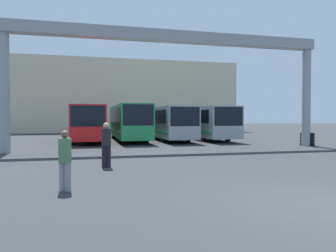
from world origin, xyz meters
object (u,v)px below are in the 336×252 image
object	(u,v)px
bus_slot_0	(88,121)
bus_slot_1	(128,120)
bus_slot_2	(166,121)
traffic_cone	(108,148)
bus_slot_3	(202,121)
pedestrian_near_right	(65,159)
pedestrian_mid_left	(106,144)
tire_stack	(307,139)

from	to	relation	value
bus_slot_0	bus_slot_1	xyz separation A→B (m)	(3.54, 0.77, 0.07)
bus_slot_2	traffic_cone	bearing A→B (deg)	-119.11
bus_slot_3	pedestrian_near_right	xyz separation A→B (m)	(-11.33, -20.08, -0.84)
pedestrian_near_right	pedestrian_mid_left	distance (m)	4.31
traffic_cone	bus_slot_2	bearing A→B (deg)	60.89
pedestrian_near_right	bus_slot_1	bearing A→B (deg)	-75.75
bus_slot_3	pedestrian_mid_left	size ratio (longest dim) A/B	6.59
bus_slot_1	bus_slot_3	world-z (taller)	bus_slot_1
bus_slot_0	bus_slot_2	distance (m)	7.15
bus_slot_2	bus_slot_1	bearing A→B (deg)	-174.93
bus_slot_1	pedestrian_near_right	size ratio (longest dim) A/B	6.97
bus_slot_3	pedestrian_near_right	distance (m)	23.07
bus_slot_1	bus_slot_2	bearing A→B (deg)	5.07
bus_slot_2	pedestrian_near_right	bearing A→B (deg)	-111.10
bus_slot_2	tire_stack	size ratio (longest dim) A/B	11.84
pedestrian_mid_left	traffic_cone	size ratio (longest dim) A/B	3.05
bus_slot_0	bus_slot_3	world-z (taller)	bus_slot_0
bus_slot_0	pedestrian_mid_left	xyz separation A→B (m)	(0.64, -15.04, -0.76)
bus_slot_0	bus_slot_1	size ratio (longest dim) A/B	0.87
bus_slot_2	bus_slot_3	bearing A→B (deg)	-2.03
bus_slot_3	pedestrian_near_right	bearing A→B (deg)	-119.44
bus_slot_2	tire_stack	world-z (taller)	bus_slot_2
pedestrian_mid_left	tire_stack	bearing A→B (deg)	13.63
bus_slot_1	pedestrian_near_right	distance (m)	20.36
pedestrian_mid_left	tire_stack	xyz separation A→B (m)	(14.92, 7.19, -0.49)
bus_slot_1	bus_slot_3	xyz separation A→B (m)	(7.07, 0.19, -0.07)
bus_slot_0	bus_slot_3	bearing A→B (deg)	5.14
pedestrian_near_right	bus_slot_3	bearing A→B (deg)	-93.11
bus_slot_3	traffic_cone	xyz separation A→B (m)	(-9.54, -10.66, -1.43)
bus_slot_1	bus_slot_2	size ratio (longest dim) A/B	0.95
bus_slot_3	pedestrian_near_right	size ratio (longest dim) A/B	7.20
bus_slot_3	bus_slot_1	bearing A→B (deg)	-178.47
bus_slot_2	pedestrian_near_right	xyz separation A→B (m)	(-7.79, -20.20, -0.83)
bus_slot_2	traffic_cone	distance (m)	12.42
pedestrian_mid_left	bus_slot_2	bearing A→B (deg)	56.13
bus_slot_3	tire_stack	size ratio (longest dim) A/B	11.59
bus_slot_2	tire_stack	xyz separation A→B (m)	(8.49, -8.93, -1.24)
traffic_cone	bus_slot_0	bearing A→B (deg)	96.28
pedestrian_mid_left	tire_stack	world-z (taller)	pedestrian_mid_left
pedestrian_near_right	pedestrian_mid_left	bearing A→B (deg)	-82.15
traffic_cone	tire_stack	world-z (taller)	tire_stack
bus_slot_2	pedestrian_near_right	size ratio (longest dim) A/B	7.35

